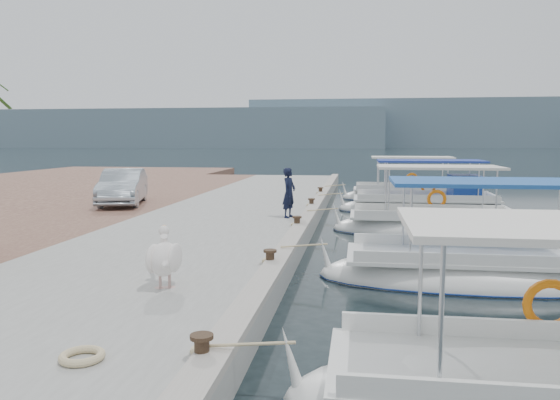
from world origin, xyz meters
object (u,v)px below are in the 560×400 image
Objects in this scene: fisherman at (289,193)px; parked_car at (123,187)px; fishing_caique_e at (407,197)px; fishing_caique_d at (427,207)px; fishing_caique_c at (432,229)px; fishing_caique_b at (479,276)px; pelican at (164,257)px.

fisherman is 7.59m from parked_car.
fishing_caique_e is 4.05× the size of fisherman.
fishing_caique_e is at bearing 95.20° from fishing_caique_d.
fishing_caique_d is 4.43× the size of fisherman.
parked_car is (-11.83, 2.04, 1.09)m from fishing_caique_c.
fishing_caique_c is 0.98× the size of fishing_caique_e.
fishing_caique_b and fishing_caique_d have the same top height.
fisherman is at bearing 130.56° from fishing_caique_b.
parked_car is (-12.01, 8.50, 1.09)m from fishing_caique_b.
fishing_caique_b is 1.05× the size of fishing_caique_c.
fishing_caique_c is 5.39m from fishing_caique_d.
fishing_caique_c reaches higher than fisherman.
fishing_caique_c is 1.54× the size of parked_car.
fishing_caique_e reaches higher than parked_car.
pelican is at bearing -167.76° from fisherman.
pelican is (-6.30, -14.99, 0.86)m from fishing_caique_d.
fishing_caique_d is (0.30, 11.82, 0.06)m from fishing_caique_b.
fisherman is at bearing -171.66° from fishing_caique_c.
fishing_caique_b is at bearing 27.84° from pelican.
fishing_caique_e is at bearing -5.15° from fisherman.
fishing_caique_c is at bearing 58.84° from pelican.
fishing_caique_b is at bearing -91.45° from fishing_caique_d.
parked_car reaches higher than pelican.
fishing_caique_e is 1.57× the size of parked_car.
fisherman is at bearing -114.23° from fishing_caique_e.
parked_car is (-11.89, -7.94, 1.09)m from fishing_caique_e.
fishing_caique_c is 4.89× the size of pelican.
fishing_caique_b is 0.95× the size of fishing_caique_d.
fishing_caique_c reaches higher than parked_car.
fishing_caique_e is at bearing 89.67° from fishing_caique_c.
fishing_caique_d is at bearing -0.59° from parked_car.
fishing_caique_b is at bearing -88.41° from fishing_caique_c.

